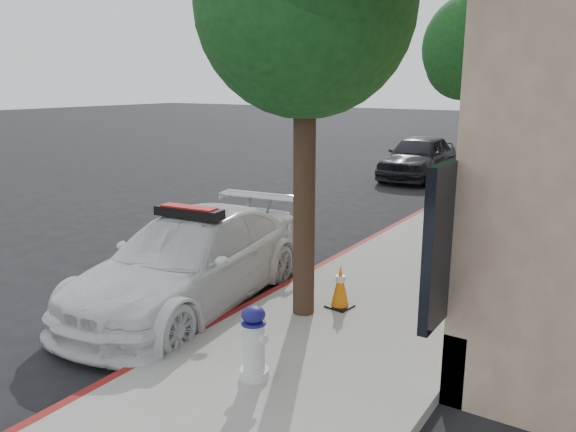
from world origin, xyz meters
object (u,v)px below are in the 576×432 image
(parked_car_far, at_px, (505,142))
(fire_hydrant, at_px, (254,343))
(parked_car_mid, at_px, (419,157))
(police_car, at_px, (191,260))
(traffic_cone, at_px, (340,286))

(parked_car_far, height_order, fire_hydrant, parked_car_far)
(parked_car_mid, relative_size, parked_car_far, 1.11)
(police_car, height_order, fire_hydrant, police_car)
(parked_car_mid, relative_size, fire_hydrant, 5.39)
(fire_hydrant, height_order, traffic_cone, fire_hydrant)
(parked_car_mid, height_order, traffic_cone, parked_car_mid)
(police_car, relative_size, parked_car_far, 1.21)
(parked_car_far, height_order, traffic_cone, parked_car_far)
(fire_hydrant, relative_size, traffic_cone, 1.32)
(parked_car_mid, relative_size, traffic_cone, 7.13)
(fire_hydrant, bearing_deg, police_car, 154.05)
(parked_car_far, xyz_separation_m, fire_hydrant, (2.19, -22.16, -0.11))
(parked_car_mid, distance_m, parked_car_far, 7.81)
(parked_car_mid, height_order, fire_hydrant, parked_car_mid)
(police_car, relative_size, traffic_cone, 7.82)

